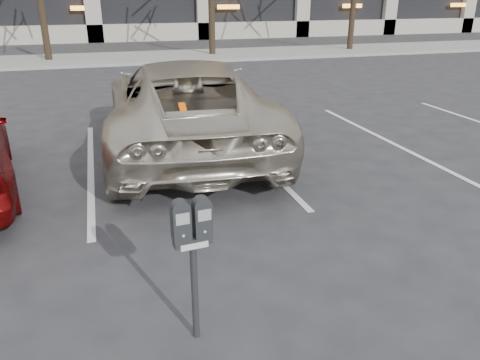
# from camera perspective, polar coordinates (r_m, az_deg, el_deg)

# --- Properties ---
(ground) EXTENTS (140.00, 140.00, 0.00)m
(ground) POSITION_cam_1_polar(r_m,az_deg,el_deg) (6.13, -4.50, -4.44)
(ground) COLOR #28282B
(ground) RESTS_ON ground
(sidewalk) EXTENTS (80.00, 4.00, 0.12)m
(sidewalk) POSITION_cam_1_polar(r_m,az_deg,el_deg) (21.57, -14.08, 14.19)
(sidewalk) COLOR gray
(sidewalk) RESTS_ON ground
(stall_lines) EXTENTS (16.90, 5.20, 0.00)m
(stall_lines) POSITION_cam_1_polar(r_m,az_deg,el_deg) (8.15, -17.74, 1.42)
(stall_lines) COLOR silver
(stall_lines) RESTS_ON ground
(parking_meter) EXTENTS (0.33, 0.15, 1.25)m
(parking_meter) POSITION_cam_1_polar(r_m,az_deg,el_deg) (3.66, -5.83, -6.84)
(parking_meter) COLOR black
(parking_meter) RESTS_ON ground
(suv_silver) EXTENTS (3.17, 6.08, 1.64)m
(suv_silver) POSITION_cam_1_polar(r_m,az_deg,el_deg) (8.60, -6.57, 9.02)
(suv_silver) COLOR beige
(suv_silver) RESTS_ON ground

